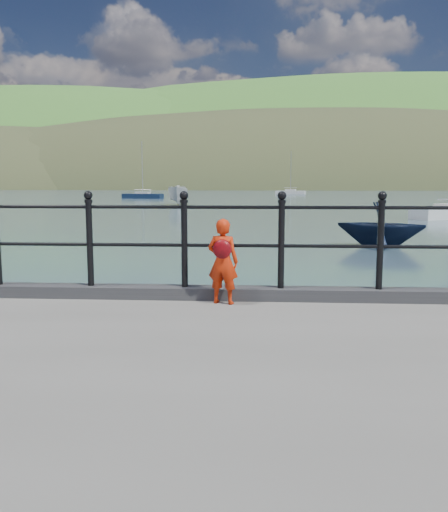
# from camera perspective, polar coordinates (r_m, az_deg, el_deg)

# --- Properties ---
(ground) EXTENTS (600.00, 600.00, 0.00)m
(ground) POSITION_cam_1_polar(r_m,az_deg,el_deg) (7.23, 0.94, -12.05)
(ground) COLOR #2D4251
(ground) RESTS_ON ground
(kerb) EXTENTS (60.00, 0.30, 0.15)m
(kerb) POSITION_cam_1_polar(r_m,az_deg,el_deg) (6.79, 0.90, -3.92)
(kerb) COLOR #28282B
(kerb) RESTS_ON quay
(railing) EXTENTS (18.11, 0.11, 1.20)m
(railing) POSITION_cam_1_polar(r_m,az_deg,el_deg) (6.68, 0.91, 2.38)
(railing) COLOR black
(railing) RESTS_ON kerb
(far_shore) EXTENTS (830.00, 200.00, 156.00)m
(far_shore) POSITION_cam_1_polar(r_m,az_deg,el_deg) (250.38, 12.38, 1.89)
(far_shore) COLOR #333A21
(far_shore) RESTS_ON ground
(child) EXTENTS (0.42, 0.35, 1.03)m
(child) POSITION_cam_1_polar(r_m,az_deg,el_deg) (6.46, -0.12, -0.50)
(child) COLOR red
(child) RESTS_ON quay
(launch_white) EXTENTS (2.48, 5.61, 2.11)m
(launch_white) POSITION_cam_1_polar(r_m,az_deg,el_deg) (57.79, -4.80, 6.40)
(launch_white) COLOR beige
(launch_white) RESTS_ON ground
(launch_navy) EXTENTS (3.94, 3.66, 1.71)m
(launch_navy) POSITION_cam_1_polar(r_m,az_deg,el_deg) (21.47, 16.18, 3.22)
(launch_navy) COLOR black
(launch_navy) RESTS_ON ground
(sailboat_left) EXTENTS (6.27, 2.92, 8.58)m
(sailboat_left) POSITION_cam_1_polar(r_m,az_deg,el_deg) (82.31, -8.55, 6.25)
(sailboat_left) COLOR #0E1B32
(sailboat_left) RESTS_ON ground
(sailboat_deep) EXTENTS (6.08, 3.18, 8.67)m
(sailboat_deep) POSITION_cam_1_polar(r_m,az_deg,el_deg) (109.22, 7.01, 6.65)
(sailboat_deep) COLOR beige
(sailboat_deep) RESTS_ON ground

